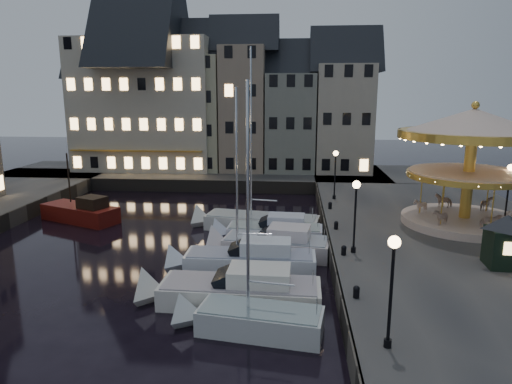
# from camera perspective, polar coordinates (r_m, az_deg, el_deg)

# --- Properties ---
(ground) EXTENTS (160.00, 160.00, 0.00)m
(ground) POSITION_cam_1_polar(r_m,az_deg,el_deg) (26.50, -3.70, -10.44)
(ground) COLOR black
(ground) RESTS_ON ground
(quay_east) EXTENTS (16.00, 56.00, 1.30)m
(quay_east) POSITION_cam_1_polar(r_m,az_deg,el_deg) (33.26, 22.71, -5.44)
(quay_east) COLOR #474442
(quay_east) RESTS_ON ground
(quay_north) EXTENTS (44.00, 12.00, 1.30)m
(quay_north) POSITION_cam_1_polar(r_m,az_deg,el_deg) (54.32, -7.68, 2.01)
(quay_north) COLOR #474442
(quay_north) RESTS_ON ground
(quaywall_e) EXTENTS (0.15, 44.00, 1.30)m
(quaywall_e) POSITION_cam_1_polar(r_m,az_deg,el_deg) (31.72, 8.76, -5.44)
(quaywall_e) COLOR #47423A
(quaywall_e) RESTS_ON ground
(quaywall_n) EXTENTS (48.00, 0.15, 1.30)m
(quaywall_n) POSITION_cam_1_polar(r_m,az_deg,el_deg) (48.14, -6.89, 0.71)
(quaywall_n) COLOR #47423A
(quaywall_n) RESTS_ON ground
(streetlamp_a) EXTENTS (0.44, 0.44, 4.17)m
(streetlamp_a) POSITION_cam_1_polar(r_m,az_deg,el_deg) (16.74, 16.65, -10.02)
(streetlamp_a) COLOR black
(streetlamp_a) RESTS_ON quay_east
(streetlamp_b) EXTENTS (0.44, 0.44, 4.17)m
(streetlamp_b) POSITION_cam_1_polar(r_m,az_deg,el_deg) (26.14, 12.33, -1.75)
(streetlamp_b) COLOR black
(streetlamp_b) RESTS_ON quay_east
(streetlamp_c) EXTENTS (0.44, 0.44, 4.17)m
(streetlamp_c) POSITION_cam_1_polar(r_m,az_deg,el_deg) (39.31, 9.88, 3.01)
(streetlamp_c) COLOR black
(streetlamp_c) RESTS_ON quay_east
(streetlamp_d) EXTENTS (0.44, 0.44, 4.17)m
(streetlamp_d) POSITION_cam_1_polar(r_m,az_deg,el_deg) (35.92, 29.04, 0.77)
(streetlamp_d) COLOR black
(streetlamp_d) RESTS_ON quay_east
(bollard_a) EXTENTS (0.30, 0.30, 0.57)m
(bollard_a) POSITION_cam_1_polar(r_m,az_deg,el_deg) (21.20, 12.44, -12.02)
(bollard_a) COLOR black
(bollard_a) RESTS_ON quay_east
(bollard_b) EXTENTS (0.30, 0.30, 0.57)m
(bollard_b) POSITION_cam_1_polar(r_m,az_deg,el_deg) (26.28, 10.92, -7.11)
(bollard_b) COLOR black
(bollard_b) RESTS_ON quay_east
(bollard_c) EXTENTS (0.30, 0.30, 0.57)m
(bollard_c) POSITION_cam_1_polar(r_m,az_deg,el_deg) (31.02, 9.99, -4.05)
(bollard_c) COLOR black
(bollard_c) RESTS_ON quay_east
(bollard_d) EXTENTS (0.30, 0.30, 0.57)m
(bollard_d) POSITION_cam_1_polar(r_m,az_deg,el_deg) (36.31, 9.25, -1.62)
(bollard_d) COLOR black
(bollard_d) RESTS_ON quay_east
(townhouse_na) EXTENTS (5.50, 8.00, 12.80)m
(townhouse_na) POSITION_cam_1_polar(r_m,az_deg,el_deg) (59.00, -18.57, 9.27)
(townhouse_na) COLOR gray
(townhouse_na) RESTS_ON quay_north
(townhouse_nb) EXTENTS (6.16, 8.00, 13.80)m
(townhouse_nb) POSITION_cam_1_polar(r_m,az_deg,el_deg) (57.05, -13.50, 9.99)
(townhouse_nb) COLOR #A0907E
(townhouse_nb) RESTS_ON quay_north
(townhouse_nc) EXTENTS (6.82, 8.00, 14.80)m
(townhouse_nc) POSITION_cam_1_polar(r_m,az_deg,el_deg) (55.44, -7.47, 10.68)
(townhouse_nc) COLOR tan
(townhouse_nc) RESTS_ON quay_north
(townhouse_nd) EXTENTS (5.50, 8.00, 15.80)m
(townhouse_nd) POSITION_cam_1_polar(r_m,az_deg,el_deg) (54.50, -1.45, 11.28)
(townhouse_nd) COLOR gray
(townhouse_nd) RESTS_ON quay_north
(townhouse_ne) EXTENTS (6.16, 8.00, 12.80)m
(townhouse_ne) POSITION_cam_1_polar(r_m,az_deg,el_deg) (54.22, 4.37, 9.65)
(townhouse_ne) COLOR gray
(townhouse_ne) RESTS_ON quay_north
(townhouse_nf) EXTENTS (6.82, 8.00, 13.80)m
(townhouse_nf) POSITION_cam_1_polar(r_m,az_deg,el_deg) (54.47, 10.85, 10.01)
(townhouse_nf) COLOR #A69B88
(townhouse_nf) RESTS_ON quay_north
(hotel_corner) EXTENTS (17.60, 9.00, 16.80)m
(hotel_corner) POSITION_cam_1_polar(r_m,az_deg,el_deg) (57.00, -13.52, 11.49)
(hotel_corner) COLOR #C0B69F
(hotel_corner) RESTS_ON quay_north
(motorboat_a) EXTENTS (6.51, 2.91, 10.69)m
(motorboat_a) POSITION_cam_1_polar(r_m,az_deg,el_deg) (20.63, -1.07, -15.72)
(motorboat_a) COLOR silver
(motorboat_a) RESTS_ON ground
(motorboat_b) EXTENTS (8.92, 2.78, 2.15)m
(motorboat_b) POSITION_cam_1_polar(r_m,az_deg,el_deg) (23.02, -2.99, -12.33)
(motorboat_b) COLOR silver
(motorboat_b) RESTS_ON ground
(motorboat_c) EXTENTS (8.59, 2.24, 11.44)m
(motorboat_c) POSITION_cam_1_polar(r_m,az_deg,el_deg) (26.89, -1.59, -8.52)
(motorboat_c) COLOR silver
(motorboat_c) RESTS_ON ground
(motorboat_d) EXTENTS (7.88, 3.60, 2.15)m
(motorboat_d) POSITION_cam_1_polar(r_m,az_deg,el_deg) (29.60, 1.80, -6.62)
(motorboat_d) COLOR silver
(motorboat_d) RESTS_ON ground
(motorboat_e) EXTENTS (7.66, 2.55, 2.15)m
(motorboat_e) POSITION_cam_1_polar(r_m,az_deg,el_deg) (32.17, 1.64, -5.06)
(motorboat_e) COLOR silver
(motorboat_e) RESTS_ON ground
(motorboat_f) EXTENTS (9.67, 3.94, 12.79)m
(motorboat_f) POSITION_cam_1_polar(r_m,az_deg,el_deg) (34.94, -0.19, -3.84)
(motorboat_f) COLOR silver
(motorboat_f) RESTS_ON ground
(red_fishing_boat) EXTENTS (7.05, 4.79, 5.70)m
(red_fishing_boat) POSITION_cam_1_polar(r_m,az_deg,el_deg) (39.62, -20.98, -2.49)
(red_fishing_boat) COLOR #63130E
(red_fishing_boat) RESTS_ON ground
(carousel) EXTENTS (9.61, 9.61, 8.41)m
(carousel) POSITION_cam_1_polar(r_m,az_deg,el_deg) (33.84, 25.36, 5.36)
(carousel) COLOR beige
(carousel) RESTS_ON quay_east
(ticket_kiosk) EXTENTS (2.72, 2.72, 3.19)m
(ticket_kiosk) POSITION_cam_1_polar(r_m,az_deg,el_deg) (26.97, 28.81, -4.39)
(ticket_kiosk) COLOR black
(ticket_kiosk) RESTS_ON quay_east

